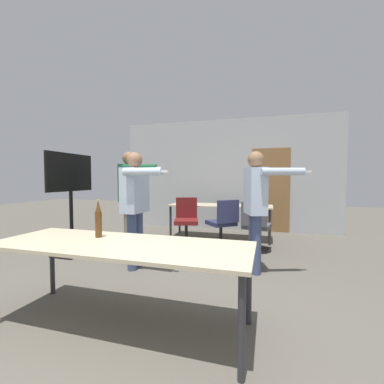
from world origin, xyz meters
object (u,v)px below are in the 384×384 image
(office_chair_mid_tucked, at_px, (223,225))
(office_chair_side_rolled, at_px, (186,222))
(tv_screen, at_px, (71,192))
(person_right_polo, at_px, (130,190))
(person_far_watching, at_px, (136,199))
(beer_bottle, at_px, (98,220))
(office_chair_far_right, at_px, (256,228))
(person_left_plaid, at_px, (256,199))

(office_chair_mid_tucked, bearing_deg, office_chair_side_rolled, 134.19)
(tv_screen, height_order, person_right_polo, person_right_polo)
(tv_screen, height_order, person_far_watching, tv_screen)
(office_chair_side_rolled, distance_m, beer_bottle, 2.83)
(office_chair_far_right, bearing_deg, person_right_polo, -161.54)
(person_left_plaid, height_order, office_chair_far_right, person_left_plaid)
(tv_screen, bearing_deg, person_far_watching, -102.28)
(person_right_polo, xyz_separation_m, beer_bottle, (0.96, -2.26, -0.18))
(office_chair_mid_tucked, relative_size, beer_bottle, 2.50)
(office_chair_far_right, height_order, office_chair_mid_tucked, office_chair_mid_tucked)
(tv_screen, relative_size, office_chair_side_rolled, 1.89)
(person_far_watching, relative_size, office_chair_side_rolled, 1.84)
(beer_bottle, bearing_deg, person_left_plaid, 47.47)
(office_chair_side_rolled, xyz_separation_m, office_chair_mid_tucked, (0.75, -0.08, -0.00))
(beer_bottle, bearing_deg, office_chair_far_right, 62.25)
(office_chair_mid_tucked, height_order, beer_bottle, beer_bottle)
(tv_screen, relative_size, beer_bottle, 4.74)
(person_far_watching, bearing_deg, person_left_plaid, 103.37)
(beer_bottle, bearing_deg, person_far_watching, 102.22)
(person_far_watching, bearing_deg, office_chair_side_rolled, 172.75)
(person_right_polo, distance_m, office_chair_far_right, 2.45)
(tv_screen, height_order, office_chair_mid_tucked, tv_screen)
(tv_screen, distance_m, office_chair_mid_tucked, 2.78)
(person_right_polo, bearing_deg, office_chair_mid_tucked, 93.99)
(person_far_watching, distance_m, office_chair_mid_tucked, 1.90)
(tv_screen, distance_m, office_chair_far_right, 3.30)
(office_chair_side_rolled, bearing_deg, person_far_watching, 64.15)
(office_chair_far_right, relative_size, beer_bottle, 2.47)
(tv_screen, relative_size, office_chair_far_right, 1.92)
(tv_screen, bearing_deg, office_chair_side_rolled, -52.85)
(tv_screen, xyz_separation_m, office_chair_side_rolled, (1.67, 1.27, -0.65))
(person_left_plaid, bearing_deg, office_chair_side_rolled, -150.27)
(tv_screen, distance_m, person_left_plaid, 3.08)
(office_chair_side_rolled, xyz_separation_m, office_chair_far_right, (1.37, -0.18, -0.01))
(office_chair_side_rolled, bearing_deg, tv_screen, 20.86)
(person_left_plaid, height_order, person_right_polo, person_right_polo)
(tv_screen, distance_m, person_far_watching, 1.44)
(person_left_plaid, height_order, beer_bottle, person_left_plaid)
(person_far_watching, height_order, beer_bottle, person_far_watching)
(person_far_watching, distance_m, office_chair_far_right, 2.23)
(person_left_plaid, height_order, person_far_watching, person_far_watching)
(person_far_watching, xyz_separation_m, office_chair_far_right, (1.63, 1.39, -0.60))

